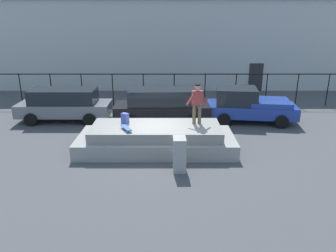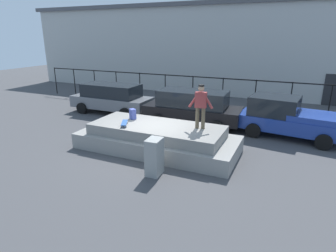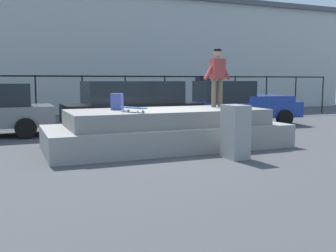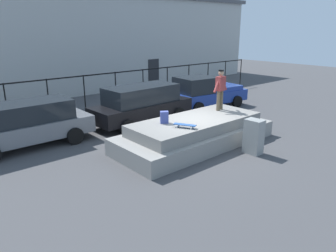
{
  "view_description": "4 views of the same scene",
  "coord_description": "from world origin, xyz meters",
  "px_view_note": "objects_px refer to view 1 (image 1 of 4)",
  "views": [
    {
      "loc": [
        0.55,
        -12.27,
        5.11
      ],
      "look_at": [
        0.56,
        1.36,
        0.55
      ],
      "focal_mm": 34.67,
      "sensor_mm": 36.0,
      "label": 1
    },
    {
      "loc": [
        4.78,
        -9.35,
        4.33
      ],
      "look_at": [
        0.02,
        1.17,
        0.62
      ],
      "focal_mm": 30.38,
      "sensor_mm": 36.0,
      "label": 2
    },
    {
      "loc": [
        -3.79,
        -9.42,
        1.77
      ],
      "look_at": [
        0.55,
        1.11,
        0.43
      ],
      "focal_mm": 41.52,
      "sensor_mm": 36.0,
      "label": 3
    },
    {
      "loc": [
        -8.15,
        -7.87,
        4.2
      ],
      "look_at": [
        -0.28,
        1.19,
        0.52
      ],
      "focal_mm": 34.09,
      "sensor_mm": 36.0,
      "label": 4
    }
  ],
  "objects_px": {
    "car_black_hatchback_mid": "(162,105)",
    "utility_box": "(179,154)",
    "skateboard": "(126,128)",
    "backpack": "(125,118)",
    "car_grey_hatchback_near": "(64,104)",
    "car_blue_pickup_far": "(248,105)",
    "skateboarder": "(197,101)"
  },
  "relations": [
    {
      "from": "skateboard",
      "to": "car_black_hatchback_mid",
      "type": "distance_m",
      "value": 4.36
    },
    {
      "from": "skateboard",
      "to": "utility_box",
      "type": "distance_m",
      "value": 2.48
    },
    {
      "from": "skateboard",
      "to": "utility_box",
      "type": "xyz_separation_m",
      "value": [
        1.99,
        -1.38,
        -0.5
      ]
    },
    {
      "from": "skateboard",
      "to": "backpack",
      "type": "height_order",
      "value": "backpack"
    },
    {
      "from": "car_grey_hatchback_near",
      "to": "utility_box",
      "type": "bearing_deg",
      "value": -45.6
    },
    {
      "from": "skateboarder",
      "to": "utility_box",
      "type": "height_order",
      "value": "skateboarder"
    },
    {
      "from": "skateboarder",
      "to": "car_blue_pickup_far",
      "type": "height_order",
      "value": "skateboarder"
    },
    {
      "from": "skateboarder",
      "to": "backpack",
      "type": "height_order",
      "value": "skateboarder"
    },
    {
      "from": "utility_box",
      "to": "car_grey_hatchback_near",
      "type": "bearing_deg",
      "value": 132.32
    },
    {
      "from": "skateboard",
      "to": "car_grey_hatchback_near",
      "type": "xyz_separation_m",
      "value": [
        -3.74,
        4.47,
        -0.22
      ]
    },
    {
      "from": "skateboarder",
      "to": "car_grey_hatchback_near",
      "type": "relative_size",
      "value": 0.35
    },
    {
      "from": "car_black_hatchback_mid",
      "to": "utility_box",
      "type": "relative_size",
      "value": 3.96
    },
    {
      "from": "skateboarder",
      "to": "car_blue_pickup_far",
      "type": "bearing_deg",
      "value": 50.07
    },
    {
      "from": "skateboarder",
      "to": "backpack",
      "type": "relative_size",
      "value": 3.84
    },
    {
      "from": "utility_box",
      "to": "car_black_hatchback_mid",
      "type": "bearing_deg",
      "value": 95.13
    },
    {
      "from": "car_grey_hatchback_near",
      "to": "utility_box",
      "type": "height_order",
      "value": "car_grey_hatchback_near"
    },
    {
      "from": "car_blue_pickup_far",
      "to": "utility_box",
      "type": "height_order",
      "value": "car_blue_pickup_far"
    },
    {
      "from": "skateboard",
      "to": "utility_box",
      "type": "bearing_deg",
      "value": -34.81
    },
    {
      "from": "car_black_hatchback_mid",
      "to": "skateboard",
      "type": "bearing_deg",
      "value": -107.17
    },
    {
      "from": "skateboard",
      "to": "utility_box",
      "type": "height_order",
      "value": "utility_box"
    },
    {
      "from": "skateboarder",
      "to": "backpack",
      "type": "bearing_deg",
      "value": 179.24
    },
    {
      "from": "backpack",
      "to": "car_black_hatchback_mid",
      "type": "bearing_deg",
      "value": 101.45
    },
    {
      "from": "skateboarder",
      "to": "utility_box",
      "type": "bearing_deg",
      "value": -109.2
    },
    {
      "from": "skateboarder",
      "to": "car_black_hatchback_mid",
      "type": "bearing_deg",
      "value": 113.94
    },
    {
      "from": "car_grey_hatchback_near",
      "to": "skateboarder",
      "type": "bearing_deg",
      "value": -29.16
    },
    {
      "from": "skateboard",
      "to": "car_black_hatchback_mid",
      "type": "height_order",
      "value": "car_black_hatchback_mid"
    },
    {
      "from": "car_black_hatchback_mid",
      "to": "utility_box",
      "type": "distance_m",
      "value": 5.6
    },
    {
      "from": "backpack",
      "to": "utility_box",
      "type": "relative_size",
      "value": 0.35
    },
    {
      "from": "backpack",
      "to": "car_grey_hatchback_near",
      "type": "relative_size",
      "value": 0.09
    },
    {
      "from": "car_blue_pickup_far",
      "to": "utility_box",
      "type": "xyz_separation_m",
      "value": [
        -3.7,
        -5.71,
        -0.26
      ]
    },
    {
      "from": "car_grey_hatchback_near",
      "to": "skateboard",
      "type": "bearing_deg",
      "value": -50.06
    },
    {
      "from": "skateboard",
      "to": "car_black_hatchback_mid",
      "type": "xyz_separation_m",
      "value": [
        1.29,
        4.17,
        -0.19
      ]
    }
  ]
}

